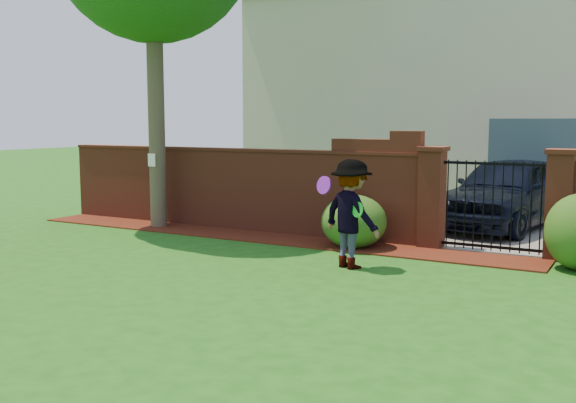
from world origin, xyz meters
The scene contains 14 objects.
ground centered at (0.00, 0.00, -0.01)m, with size 80.00×80.00×0.01m, color #1A5214.
mulch_bed centered at (-0.95, 3.34, 0.01)m, with size 11.10×1.08×0.03m, color #3D140B.
brick_wall centered at (-2.01, 4.00, 0.93)m, with size 8.70×0.31×2.16m.
pillar_left centered at (2.40, 4.00, 0.96)m, with size 0.50×0.50×1.88m.
pillar_right centered at (4.60, 4.00, 0.96)m, with size 0.50×0.50×1.88m.
iron_gate centered at (3.50, 4.00, 0.85)m, with size 1.78×0.03×1.60m.
driveway centered at (3.50, 8.00, 0.01)m, with size 3.20×8.00×0.01m, color slate.
house centered at (1.00, 12.00, 3.16)m, with size 12.40×6.40×6.30m.
car centered at (3.11, 6.84, 0.79)m, with size 1.87×4.64×1.58m, color black.
paper_notice centered at (-3.60, 3.21, 1.50)m, with size 0.20×0.01×0.28m, color white.
shrub_left centered at (1.16, 3.27, 0.50)m, with size 1.21×1.21×0.99m, color #1C4E17.
man centered at (1.76, 1.70, 0.87)m, with size 1.13×0.65×1.74m, color gray.
frisbee_purple centered at (1.33, 1.65, 1.32)m, with size 0.30×0.30×0.03m, color purple.
frisbee_green centered at (1.98, 1.51, 0.98)m, with size 0.25×0.25×0.02m, color green.
Camera 1 is at (5.96, -7.83, 2.35)m, focal length 41.08 mm.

